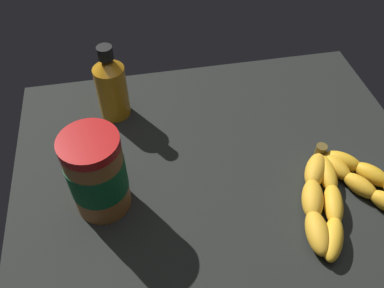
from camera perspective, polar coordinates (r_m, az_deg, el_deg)
ground_plane at (r=72.60cm, az=4.46°, el=-5.75°), size 73.48×64.47×3.67cm
banana_bunch at (r=71.60cm, az=20.34°, el=-6.40°), size 21.64×22.02×3.49cm
peanut_butter_jar at (r=63.52cm, az=-13.38°, el=-4.17°), size 9.13×9.13×15.29cm
honey_bottle at (r=79.22cm, az=-11.42°, el=8.10°), size 5.99×5.99×15.75cm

